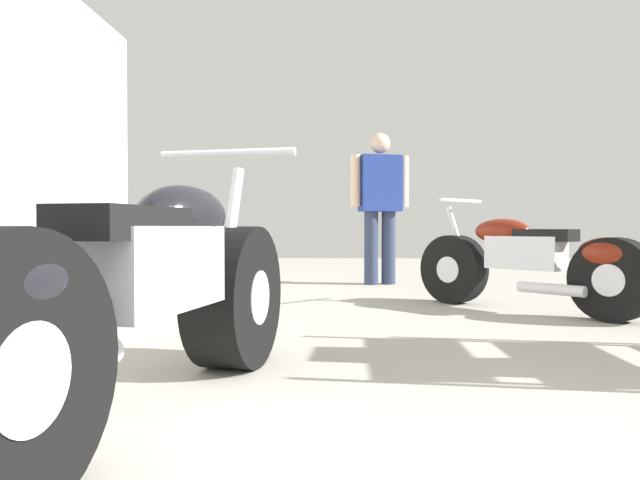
# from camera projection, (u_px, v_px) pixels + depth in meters

# --- Properties ---
(ground_plane) EXTENTS (17.07, 17.07, 0.00)m
(ground_plane) POSITION_uv_depth(u_px,v_px,m) (375.00, 327.00, 3.92)
(ground_plane) COLOR #A8A399
(motorcycle_maroon_cruiser) EXTENTS (0.78, 2.20, 1.02)m
(motorcycle_maroon_cruiser) POSITION_uv_depth(u_px,v_px,m) (147.00, 300.00, 2.01)
(motorcycle_maroon_cruiser) COLOR black
(motorcycle_maroon_cruiser) RESTS_ON ground_plane
(motorcycle_black_naked) EXTENTS (1.47, 1.52, 0.91)m
(motorcycle_black_naked) POSITION_uv_depth(u_px,v_px,m) (530.00, 263.00, 4.59)
(motorcycle_black_naked) COLOR black
(motorcycle_black_naked) RESTS_ON ground_plane
(mechanic_in_blue) EXTENTS (0.70, 0.36, 1.75)m
(mechanic_in_blue) POSITION_uv_depth(u_px,v_px,m) (380.00, 199.00, 6.80)
(mechanic_in_blue) COLOR #2D3851
(mechanic_in_blue) RESTS_ON ground_plane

